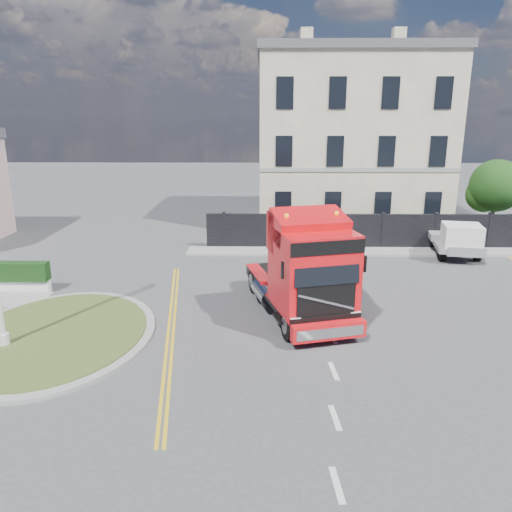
{
  "coord_description": "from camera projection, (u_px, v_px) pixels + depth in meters",
  "views": [
    {
      "loc": [
        0.23,
        -18.72,
        7.5
      ],
      "look_at": [
        -0.06,
        1.07,
        1.8
      ],
      "focal_mm": 35.0,
      "sensor_mm": 36.0,
      "label": 1
    }
  ],
  "objects": [
    {
      "name": "hoarding_fence",
      "position": [
        374.0,
        231.0,
        28.35
      ],
      "size": [
        18.8,
        0.25,
        2.0
      ],
      "color": "black",
      "rests_on": "ground"
    },
    {
      "name": "truck",
      "position": [
        306.0,
        274.0,
        18.24
      ],
      "size": [
        4.21,
        7.24,
        4.09
      ],
      "rotation": [
        0.0,
        0.0,
        0.26
      ],
      "color": "black",
      "rests_on": "ground"
    },
    {
      "name": "ground",
      "position": [
        257.0,
        306.0,
        20.07
      ],
      "size": [
        120.0,
        120.0,
        0.0
      ],
      "primitive_type": "plane",
      "color": "#424244",
      "rests_on": "ground"
    },
    {
      "name": "traffic_island",
      "position": [
        54.0,
        335.0,
        17.26
      ],
      "size": [
        6.8,
        6.8,
        0.17
      ],
      "color": "gray",
      "rests_on": "ground"
    },
    {
      "name": "flatbed_pickup",
      "position": [
        457.0,
        239.0,
        26.44
      ],
      "size": [
        2.65,
        4.97,
        1.96
      ],
      "rotation": [
        0.0,
        0.0,
        -0.18
      ],
      "color": "gray",
      "rests_on": "ground"
    },
    {
      "name": "tree",
      "position": [
        493.0,
        188.0,
        30.64
      ],
      "size": [
        3.2,
        3.2,
        4.8
      ],
      "color": "#382619",
      "rests_on": "ground"
    },
    {
      "name": "georgian_building",
      "position": [
        347.0,
        139.0,
        34.24
      ],
      "size": [
        12.3,
        10.3,
        12.8
      ],
      "color": "beige",
      "rests_on": "ground"
    },
    {
      "name": "pavement_far",
      "position": [
        367.0,
        252.0,
        27.75
      ],
      "size": [
        20.0,
        1.6,
        0.12
      ],
      "primitive_type": "cube",
      "color": "gray",
      "rests_on": "ground"
    }
  ]
}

